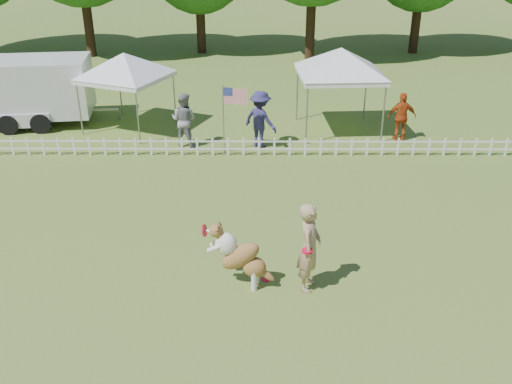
# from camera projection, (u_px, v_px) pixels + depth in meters

# --- Properties ---
(ground) EXTENTS (120.00, 120.00, 0.00)m
(ground) POSITION_uv_depth(u_px,v_px,m) (247.00, 278.00, 12.26)
(ground) COLOR #456E22
(ground) RESTS_ON ground
(picket_fence) EXTENTS (22.00, 0.08, 0.60)m
(picket_fence) POSITION_uv_depth(u_px,v_px,m) (251.00, 147.00, 18.42)
(picket_fence) COLOR white
(picket_fence) RESTS_ON ground
(handler) EXTENTS (0.63, 0.80, 1.94)m
(handler) POSITION_uv_depth(u_px,v_px,m) (309.00, 247.00, 11.57)
(handler) COLOR tan
(handler) RESTS_ON ground
(dog) EXTENTS (1.43, 0.72, 1.41)m
(dog) POSITION_uv_depth(u_px,v_px,m) (241.00, 256.00, 11.75)
(dog) COLOR brown
(dog) RESTS_ON ground
(frisbee_on_turf) EXTENTS (0.21, 0.21, 0.02)m
(frisbee_on_turf) POSITION_uv_depth(u_px,v_px,m) (266.00, 279.00, 12.22)
(frisbee_on_turf) COLOR red
(frisbee_on_turf) RESTS_ON ground
(canopy_tent_left) EXTENTS (3.43, 3.43, 2.70)m
(canopy_tent_left) POSITION_uv_depth(u_px,v_px,m) (127.00, 93.00, 20.31)
(canopy_tent_left) COLOR white
(canopy_tent_left) RESTS_ON ground
(canopy_tent_right) EXTENTS (3.00, 3.00, 2.92)m
(canopy_tent_right) POSITION_uv_depth(u_px,v_px,m) (339.00, 91.00, 20.08)
(canopy_tent_right) COLOR white
(canopy_tent_right) RESTS_ON ground
(cargo_trailer) EXTENTS (5.86, 3.15, 2.46)m
(cargo_trailer) POSITION_uv_depth(u_px,v_px,m) (28.00, 91.00, 20.88)
(cargo_trailer) COLOR silver
(cargo_trailer) RESTS_ON ground
(flag_pole) EXTENTS (0.86, 0.28, 2.23)m
(flag_pole) POSITION_uv_depth(u_px,v_px,m) (224.00, 120.00, 18.31)
(flag_pole) COLOR gray
(flag_pole) RESTS_ON ground
(spectator_a) EXTENTS (1.06, 0.94, 1.82)m
(spectator_a) POSITION_uv_depth(u_px,v_px,m) (184.00, 120.00, 18.96)
(spectator_a) COLOR gray
(spectator_a) RESTS_ON ground
(spectator_b) EXTENTS (1.41, 1.32, 1.91)m
(spectator_b) POSITION_uv_depth(u_px,v_px,m) (260.00, 119.00, 18.85)
(spectator_b) COLOR navy
(spectator_b) RESTS_ON ground
(spectator_c) EXTENTS (0.99, 0.43, 1.68)m
(spectator_c) POSITION_uv_depth(u_px,v_px,m) (402.00, 117.00, 19.46)
(spectator_c) COLOR #C14616
(spectator_c) RESTS_ON ground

